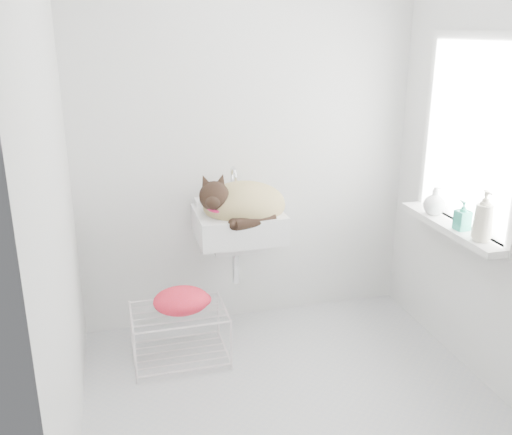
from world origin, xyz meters
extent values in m
cube|color=#B8B8B8|center=(0.00, 0.00, 0.00)|extent=(2.20, 2.00, 0.02)
cube|color=silver|center=(0.00, 1.00, 1.25)|extent=(2.20, 0.02, 2.50)
cube|color=silver|center=(1.10, 0.00, 1.25)|extent=(0.02, 2.00, 2.50)
cube|color=silver|center=(-1.10, 0.00, 1.25)|extent=(0.02, 2.00, 2.50)
cube|color=white|center=(1.09, 0.20, 1.35)|extent=(0.01, 0.80, 1.00)
cube|color=white|center=(1.07, 0.20, 1.35)|extent=(0.04, 0.90, 1.10)
cube|color=white|center=(1.01, 0.20, 0.83)|extent=(0.16, 0.88, 0.04)
cube|color=white|center=(-0.12, 0.74, 0.85)|extent=(0.52, 0.46, 0.21)
ellipsoid|color=tan|center=(-0.09, 0.73, 0.88)|extent=(0.51, 0.45, 0.25)
sphere|color=black|center=(-0.28, 0.65, 0.99)|extent=(0.19, 0.19, 0.18)
torus|color=#D0124D|center=(-0.26, 0.65, 0.94)|extent=(0.17, 0.17, 0.07)
cube|color=silver|center=(-0.54, 0.54, 0.15)|extent=(0.55, 0.39, 0.33)
ellipsoid|color=red|center=(-0.52, 0.52, 0.36)|extent=(0.34, 0.25, 0.14)
imported|color=beige|center=(1.00, -0.08, 0.85)|extent=(0.10, 0.10, 0.23)
imported|color=teal|center=(1.00, 0.09, 0.85)|extent=(0.08, 0.08, 0.16)
imported|color=white|center=(1.00, 0.38, 0.85)|extent=(0.18, 0.18, 0.17)
camera|label=1|loc=(-0.84, -2.46, 1.91)|focal=39.53mm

